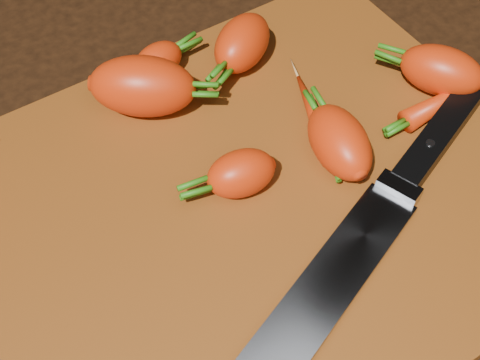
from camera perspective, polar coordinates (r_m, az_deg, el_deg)
ground at (r=0.56m, az=0.55°, el=-2.81°), size 2.00×2.00×0.01m
cutting_board at (r=0.55m, az=0.56°, el=-2.18°), size 0.50×0.40×0.01m
carrot_1 at (r=0.54m, az=0.09°, el=0.57°), size 0.06×0.05×0.04m
carrot_2 at (r=0.60m, az=-8.31°, el=7.93°), size 0.11×0.10×0.06m
carrot_3 at (r=0.56m, az=8.48°, el=3.22°), size 0.06×0.09×0.05m
carrot_4 at (r=0.64m, az=0.19°, el=11.61°), size 0.09×0.08×0.05m
carrot_5 at (r=0.64m, az=-7.01°, el=10.08°), size 0.05×0.04×0.03m
carrot_6 at (r=0.64m, az=16.82°, el=8.91°), size 0.08×0.09×0.05m
carrot_7 at (r=0.60m, az=6.41°, el=5.41°), size 0.05×0.10×0.02m
carrot_8 at (r=0.64m, az=17.86°, el=6.96°), size 0.12×0.02×0.02m
knife at (r=0.51m, az=8.04°, el=-8.21°), size 0.36×0.16×0.02m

